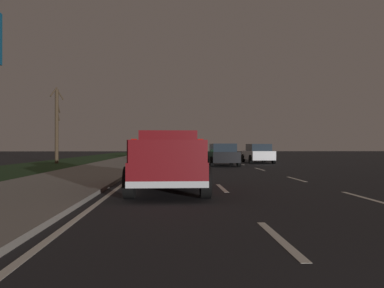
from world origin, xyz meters
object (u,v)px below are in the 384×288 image
object	(u,v)px
sedan_green	(173,151)
sedan_black	(222,154)
pickup_truck	(168,161)
bare_tree_far	(57,124)
sedan_white	(258,153)

from	to	relation	value
sedan_green	sedan_black	xyz separation A→B (m)	(-14.67, -3.49, 0.00)
pickup_truck	bare_tree_far	bearing A→B (deg)	26.18
sedan_black	bare_tree_far	xyz separation A→B (m)	(3.94, 12.61, 2.31)
pickup_truck	sedan_white	xyz separation A→B (m)	(18.62, -6.97, -0.13)
pickup_truck	bare_tree_far	world-z (taller)	bare_tree_far
bare_tree_far	sedan_white	bearing A→B (deg)	-89.31
sedan_black	bare_tree_far	bearing A→B (deg)	72.66
sedan_black	sedan_white	xyz separation A→B (m)	(4.13, -3.42, 0.00)
sedan_black	bare_tree_far	size ratio (longest dim) A/B	0.73
sedan_black	pickup_truck	bearing A→B (deg)	166.21
pickup_truck	sedan_white	distance (m)	19.88
sedan_black	sedan_white	distance (m)	5.36
sedan_green	pickup_truck	bearing A→B (deg)	179.87
pickup_truck	sedan_black	size ratio (longest dim) A/B	1.23
pickup_truck	sedan_black	xyz separation A→B (m)	(14.48, -3.56, -0.13)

